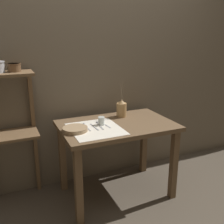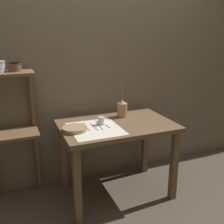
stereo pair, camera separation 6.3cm
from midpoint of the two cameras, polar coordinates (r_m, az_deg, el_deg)
ground_plane at (r=2.79m, az=1.66°, el=-17.11°), size 12.00×12.00×0.00m
stone_wall_back at (r=2.76m, az=-1.95°, el=9.38°), size 7.00×0.06×2.40m
wooden_table at (r=2.49m, az=1.78°, el=-5.07°), size 1.06×0.69×0.74m
wooden_shelf_unit at (r=2.51m, az=-20.55°, el=-0.64°), size 0.45×0.31×1.24m
linen_cloth at (r=2.32m, az=-2.88°, el=-3.66°), size 0.44×0.49×0.00m
pitcher_with_flowers at (r=2.64m, az=2.91°, el=0.68°), size 0.10×0.10×0.37m
wooden_bowl at (r=2.28m, az=-7.34°, el=-3.70°), size 0.22×0.22×0.04m
glass_tumbler_near at (r=2.41m, az=-1.59°, el=-1.92°), size 0.06×0.06×0.08m
fork_outer at (r=2.33m, az=-6.07°, el=-3.63°), size 0.03×0.19×0.00m
spoon_inner at (r=2.40m, az=-5.13°, el=-2.88°), size 0.02×0.20×0.02m
knife_center at (r=2.36m, az=-3.15°, el=-3.21°), size 0.02×0.19×0.00m
spoon_outer at (r=2.44m, az=-2.23°, el=-2.56°), size 0.03×0.20×0.02m
fork_inner at (r=2.41m, az=-0.64°, el=-2.82°), size 0.03×0.19×0.00m
metal_pot_small at (r=2.38m, az=-19.67°, el=9.25°), size 0.11×0.11×0.07m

